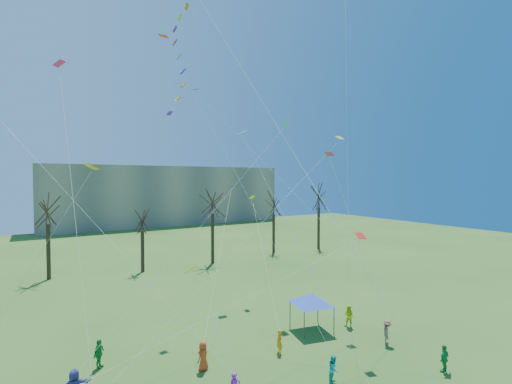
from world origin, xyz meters
TOP-DOWN VIEW (x-y plane):
  - distant_building at (22.00, 82.00)m, footprint 60.00×14.00m
  - bare_tree_row at (4.25, 35.34)m, footprint 68.01×8.66m
  - big_box_kite at (-1.58, 6.45)m, footprint 4.45×7.01m
  - canopy_tent_blue at (9.92, 10.35)m, footprint 3.72×3.72m
  - small_kites_aloft at (2.99, 12.03)m, footprint 28.75×18.92m

SIDE VIEW (x-z plane):
  - canopy_tent_blue at x=9.92m, z-range 1.00..3.86m
  - bare_tree_row at x=4.25m, z-range 1.80..12.67m
  - distant_building at x=22.00m, z-range 0.00..15.00m
  - small_kites_aloft at x=2.99m, z-range -3.09..30.20m
  - big_box_kite at x=-1.58m, z-range 6.09..30.65m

